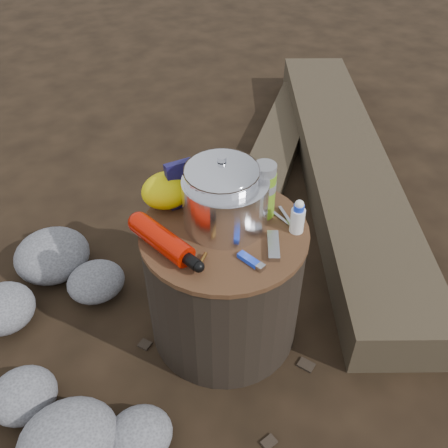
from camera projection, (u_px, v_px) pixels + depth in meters
name	position (u px, v px, depth m)	size (l,w,h in m)	color
ground	(224.00, 326.00, 1.75)	(60.00, 60.00, 0.00)	black
stump	(224.00, 282.00, 1.60)	(0.50, 0.50, 0.46)	black
rock_ring	(69.00, 338.00, 1.60)	(0.44, 0.97, 0.19)	slate
log_main	(344.00, 166.00, 2.34)	(0.35, 2.09, 0.18)	#3A3021
log_small	(281.00, 137.00, 2.62)	(0.20, 1.11, 0.09)	#3A3021
foil_windscreen	(225.00, 202.00, 1.43)	(0.25, 0.25, 0.15)	silver
camping_pot	(222.00, 191.00, 1.41)	(0.21, 0.21, 0.21)	silver
fuel_bottle	(162.00, 240.00, 1.37)	(0.06, 0.27, 0.06)	red
thermos	(264.00, 191.00, 1.45)	(0.07, 0.07, 0.18)	#73A91F
travel_mug	(222.00, 175.00, 1.56)	(0.07, 0.07, 0.11)	black
stuff_sack	(167.00, 190.00, 1.50)	(0.16, 0.13, 0.11)	yellow
food_pouch	(185.00, 183.00, 1.50)	(0.12, 0.03, 0.15)	#161346
lighter	(249.00, 259.00, 1.35)	(0.02, 0.09, 0.02)	blue
multitool	(273.00, 246.00, 1.39)	(0.03, 0.11, 0.02)	#A5A5A9
pot_grabber	(286.00, 221.00, 1.47)	(0.03, 0.12, 0.01)	#A5A5A9
squeeze_bottle	(298.00, 218.00, 1.41)	(0.04, 0.04, 0.10)	white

